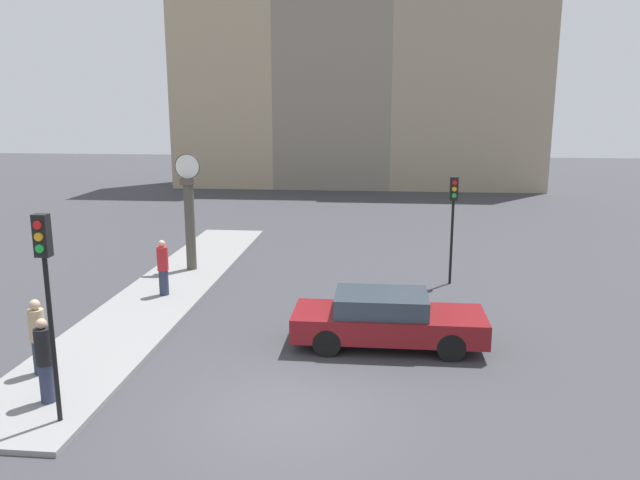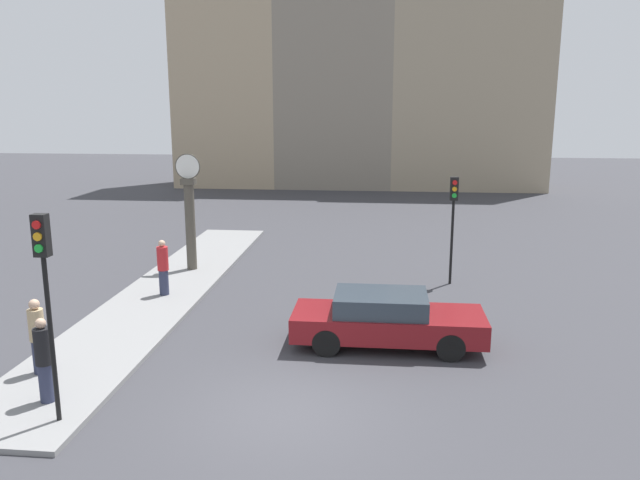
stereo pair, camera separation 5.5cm
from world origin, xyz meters
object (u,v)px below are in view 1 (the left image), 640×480
(traffic_light_far, at_px, (453,208))
(pedestrian_tan_coat, at_px, (38,336))
(sedan_car, at_px, (387,319))
(traffic_light_near, at_px, (46,276))
(street_clock, at_px, (190,215))
(pedestrian_red_top, at_px, (163,268))
(pedestrian_black_jacket, at_px, (45,360))

(traffic_light_far, xyz_separation_m, pedestrian_tan_coat, (-9.70, -8.31, -1.61))
(sedan_car, bearing_deg, traffic_light_near, -143.25)
(traffic_light_near, relative_size, street_clock, 0.96)
(traffic_light_far, bearing_deg, pedestrian_red_top, -164.46)
(sedan_car, height_order, street_clock, street_clock)
(traffic_light_near, relative_size, pedestrian_tan_coat, 2.32)
(traffic_light_near, xyz_separation_m, pedestrian_red_top, (-0.72, 7.77, -1.93))
(pedestrian_tan_coat, relative_size, pedestrian_black_jacket, 0.97)
(pedestrian_tan_coat, xyz_separation_m, pedestrian_red_top, (0.74, 5.82, 0.01))
(street_clock, bearing_deg, traffic_light_far, -3.66)
(traffic_light_far, distance_m, street_clock, 9.05)
(traffic_light_near, xyz_separation_m, pedestrian_tan_coat, (-1.46, 1.95, -1.94))
(sedan_car, height_order, traffic_light_near, traffic_light_near)
(pedestrian_red_top, bearing_deg, pedestrian_black_jacket, -89.02)
(traffic_light_far, height_order, pedestrian_red_top, traffic_light_far)
(traffic_light_far, distance_m, pedestrian_red_top, 9.43)
(sedan_car, height_order, pedestrian_black_jacket, pedestrian_black_jacket)
(sedan_car, height_order, pedestrian_red_top, pedestrian_red_top)
(pedestrian_black_jacket, bearing_deg, traffic_light_near, -49.28)
(pedestrian_red_top, bearing_deg, sedan_car, -25.30)
(traffic_light_near, relative_size, traffic_light_far, 1.09)
(traffic_light_near, distance_m, street_clock, 10.90)
(sedan_car, bearing_deg, pedestrian_tan_coat, -160.99)
(pedestrian_red_top, distance_m, pedestrian_black_jacket, 7.08)
(traffic_light_far, bearing_deg, street_clock, 176.34)
(pedestrian_red_top, bearing_deg, traffic_light_far, 15.54)
(traffic_light_far, distance_m, pedestrian_black_jacket, 13.12)
(traffic_light_far, relative_size, street_clock, 0.87)
(pedestrian_tan_coat, relative_size, pedestrian_red_top, 0.98)
(sedan_car, relative_size, pedestrian_tan_coat, 2.78)
(pedestrian_tan_coat, height_order, pedestrian_black_jacket, pedestrian_black_jacket)
(sedan_car, relative_size, traffic_light_near, 1.20)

